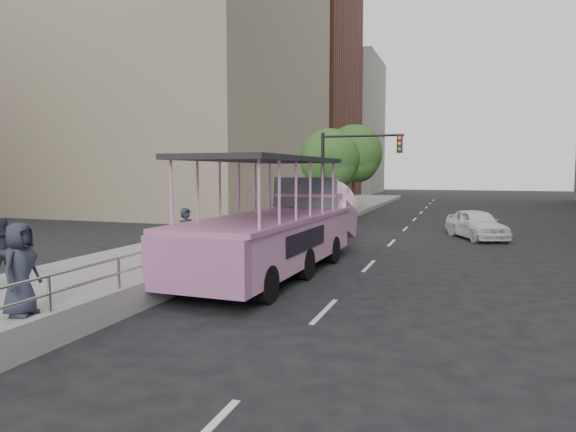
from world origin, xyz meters
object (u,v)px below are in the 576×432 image
at_px(pedestrian_mid, 4,251).
at_px(traffic_signal, 345,166).
at_px(pedestrian_near, 187,237).
at_px(car, 476,224).
at_px(street_tree_near, 331,161).
at_px(pedestrian_far, 20,269).
at_px(duck_boat, 283,229).
at_px(parking_sign, 309,203).
at_px(street_tree_far, 355,156).

xyz_separation_m(pedestrian_mid, traffic_signal, (5.56, 15.69, 2.33)).
xyz_separation_m(pedestrian_near, traffic_signal, (2.46, 11.73, 2.30)).
relative_size(car, street_tree_near, 0.73).
distance_m(pedestrian_mid, pedestrian_far, 3.51).
bearing_deg(car, street_tree_near, 133.88).
xyz_separation_m(duck_boat, car, (6.22, 10.23, -0.64)).
distance_m(pedestrian_mid, parking_sign, 13.91).
distance_m(duck_boat, pedestrian_far, 8.33).
bearing_deg(traffic_signal, pedestrian_mid, -109.51).
relative_size(pedestrian_near, street_tree_near, 0.31).
height_order(duck_boat, pedestrian_far, duck_boat).
xyz_separation_m(pedestrian_near, pedestrian_far, (-0.32, -6.10, 0.06)).
bearing_deg(car, street_tree_far, 106.02).
height_order(duck_boat, pedestrian_near, duck_boat).
bearing_deg(street_tree_near, pedestrian_near, -93.27).
bearing_deg(traffic_signal, duck_boat, -89.19).
distance_m(car, pedestrian_mid, 19.87).
bearing_deg(pedestrian_near, duck_boat, -29.14).
height_order(pedestrian_far, traffic_signal, traffic_signal).
relative_size(car, pedestrian_mid, 2.41).
bearing_deg(pedestrian_near, traffic_signal, 15.85).
bearing_deg(duck_boat, car, 58.68).
relative_size(pedestrian_near, pedestrian_mid, 1.03).
xyz_separation_m(car, traffic_signal, (-6.36, -0.20, 2.78)).
height_order(pedestrian_near, parking_sign, parking_sign).
relative_size(duck_boat, car, 2.65).
bearing_deg(duck_boat, street_tree_far, 94.52).
bearing_deg(duck_boat, street_tree_near, 97.36).
bearing_deg(car, pedestrian_far, -140.96).
relative_size(duck_boat, street_tree_far, 1.72).
bearing_deg(pedestrian_far, street_tree_near, -11.49).
relative_size(pedestrian_mid, parking_sign, 0.62).
xyz_separation_m(traffic_signal, street_tree_near, (-1.60, 3.43, 0.32)).
xyz_separation_m(car, pedestrian_mid, (-11.93, -15.89, 0.45)).
xyz_separation_m(pedestrian_mid, street_tree_near, (3.96, 19.12, 2.65)).
distance_m(traffic_signal, street_tree_near, 3.80).
bearing_deg(pedestrian_near, street_tree_near, 24.44).
distance_m(duck_boat, car, 11.99).
bearing_deg(pedestrian_far, traffic_signal, -17.17).
height_order(parking_sign, street_tree_far, street_tree_far).
xyz_separation_m(car, parking_sign, (-7.56, -2.70, 1.03)).
bearing_deg(street_tree_far, pedestrian_near, -92.89).
relative_size(duck_boat, pedestrian_far, 5.81).
distance_m(pedestrian_far, street_tree_far, 27.46).
xyz_separation_m(duck_boat, street_tree_near, (-1.74, 13.45, 2.46)).
xyz_separation_m(traffic_signal, street_tree_far, (-1.40, 9.43, 0.81)).
xyz_separation_m(pedestrian_far, street_tree_near, (1.18, 21.25, 2.56)).
bearing_deg(duck_boat, pedestrian_near, -146.85).
height_order(pedestrian_far, parking_sign, parking_sign).
height_order(pedestrian_mid, street_tree_far, street_tree_far).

